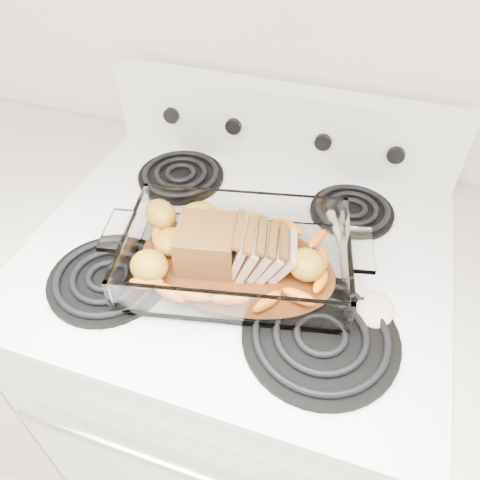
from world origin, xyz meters
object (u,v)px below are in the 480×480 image
(counter_left, at_px, (25,307))
(pork_roast, at_px, (225,246))
(baking_dish, at_px, (236,259))
(electric_range, at_px, (239,368))

(counter_left, height_order, pork_roast, pork_roast)
(counter_left, xyz_separation_m, baking_dish, (0.68, -0.06, 0.50))
(baking_dish, height_order, pork_roast, pork_roast)
(electric_range, distance_m, counter_left, 0.67)
(electric_range, relative_size, counter_left, 1.20)
(baking_dish, xyz_separation_m, pork_roast, (-0.02, 0.00, 0.03))
(counter_left, bearing_deg, electric_range, 0.10)
(electric_range, height_order, counter_left, electric_range)
(pork_roast, bearing_deg, electric_range, 110.07)
(electric_range, height_order, baking_dish, electric_range)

